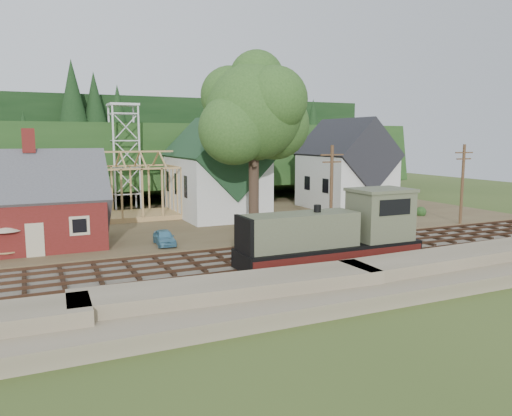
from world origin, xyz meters
name	(u,v)px	position (x,y,z in m)	size (l,w,h in m)	color
ground	(287,261)	(0.00, 0.00, 0.00)	(140.00, 140.00, 0.00)	#384C1E
embankment	(360,296)	(0.00, -8.50, 0.00)	(64.00, 5.00, 1.60)	#7F7259
railroad_bed	(287,260)	(0.00, 0.00, 0.08)	(64.00, 11.00, 0.16)	#726B5B
village_flat	(204,221)	(0.00, 18.00, 0.15)	(64.00, 26.00, 0.30)	brown
hillside	(151,197)	(0.00, 42.00, 0.00)	(70.00, 28.00, 8.00)	#1E3F19
ridge	(130,188)	(0.00, 58.00, 0.00)	(80.00, 20.00, 12.00)	black
depot	(33,209)	(-16.00, 11.00, 3.21)	(10.80, 7.41, 9.00)	maroon
church	(216,170)	(2.00, 19.68, 5.18)	(8.40, 15.17, 13.00)	silver
farmhouse	(345,170)	(18.00, 19.00, 4.87)	(8.40, 10.80, 10.60)	silver
timber_frame	(136,190)	(-6.00, 22.00, 3.27)	(8.20, 6.20, 6.99)	tan
lattice_tower	(124,125)	(-6.00, 28.00, 10.03)	(3.20, 3.20, 12.12)	silver
big_tree	(255,119)	(2.17, 10.08, 10.22)	(10.90, 8.40, 14.70)	#38281E
telegraph_pole_near	(331,190)	(7.00, 5.20, 4.25)	(2.20, 0.28, 8.00)	#4C331E
telegraph_pole_far	(462,183)	(22.00, 5.20, 4.25)	(2.20, 0.28, 8.00)	#4C331E
locomotive	(337,236)	(2.11, -3.00, 2.21)	(12.60, 3.15, 5.02)	black
car_blue	(164,237)	(-6.78, 7.61, 0.90)	(1.41, 3.50, 1.19)	#5395B3
car_red	(400,203)	(24.34, 16.67, 0.84)	(1.79, 3.88, 1.08)	red
patio_set	(5,229)	(-17.82, 7.97, 2.37)	(2.18, 2.18, 2.43)	silver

